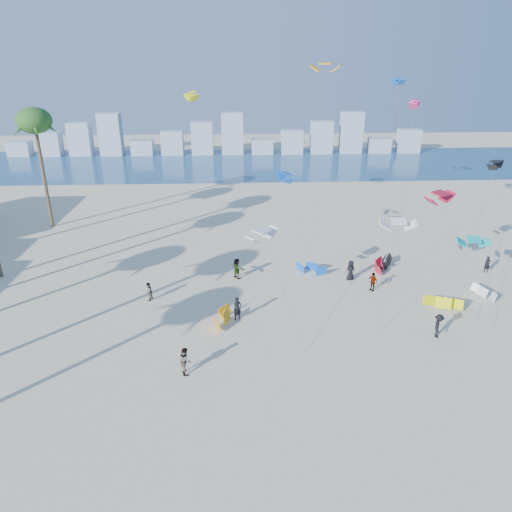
{
  "coord_description": "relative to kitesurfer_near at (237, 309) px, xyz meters",
  "views": [
    {
      "loc": [
        1.35,
        -17.12,
        18.47
      ],
      "look_at": [
        3.0,
        16.0,
        4.5
      ],
      "focal_mm": 32.99,
      "sensor_mm": 36.0,
      "label": 1
    }
  ],
  "objects": [
    {
      "name": "ground",
      "position": [
        -1.5,
        -14.23,
        -0.93
      ],
      "size": [
        220.0,
        220.0,
        0.0
      ],
      "primitive_type": "plane",
      "color": "beige",
      "rests_on": "ground"
    },
    {
      "name": "ocean",
      "position": [
        -1.5,
        57.77,
        -0.93
      ],
      "size": [
        220.0,
        220.0,
        0.0
      ],
      "primitive_type": "plane",
      "color": "navy",
      "rests_on": "ground"
    },
    {
      "name": "kitesurfer_near",
      "position": [
        0.0,
        0.0,
        0.0
      ],
      "size": [
        0.81,
        0.7,
        1.87
      ],
      "primitive_type": "imported",
      "rotation": [
        0.0,
        0.0,
        0.46
      ],
      "color": "black",
      "rests_on": "ground"
    },
    {
      "name": "kitesurfer_mid",
      "position": [
        -3.38,
        -6.47,
        -0.01
      ],
      "size": [
        0.92,
        1.05,
        1.84
      ],
      "primitive_type": "imported",
      "rotation": [
        0.0,
        0.0,
        1.85
      ],
      "color": "gray",
      "rests_on": "ground"
    },
    {
      "name": "kitesurfers_far",
      "position": [
        6.75,
        3.96,
        -0.04
      ],
      "size": [
        31.35,
        12.05,
        1.89
      ],
      "color": "black",
      "rests_on": "ground"
    },
    {
      "name": "grounded_kites",
      "position": [
        11.29,
        4.65,
        -0.47
      ],
      "size": [
        23.01,
        13.17,
        0.97
      ],
      "color": "#F29E0C",
      "rests_on": "ground"
    },
    {
      "name": "flying_kites",
      "position": [
        11.86,
        11.3,
        10.33
      ],
      "size": [
        34.05,
        31.73,
        18.59
      ],
      "color": "silver",
      "rests_on": "ground"
    },
    {
      "name": "distant_skyline",
      "position": [
        -2.69,
        67.77,
        2.15
      ],
      "size": [
        85.0,
        3.0,
        8.4
      ],
      "color": "#9EADBF",
      "rests_on": "ground"
    }
  ]
}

